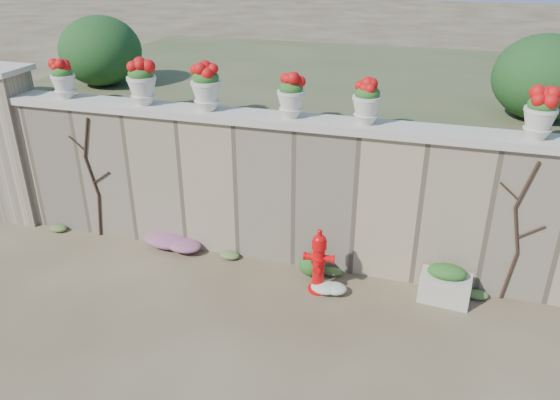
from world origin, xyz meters
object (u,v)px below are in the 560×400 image
(planter_box, at_px, (445,284))
(terracotta_pot, at_px, (538,128))
(fire_hydrant, at_px, (319,261))
(urn_pot_0, at_px, (63,79))

(planter_box, relative_size, terracotta_pot, 2.41)
(fire_hydrant, bearing_deg, terracotta_pot, 13.65)
(fire_hydrant, bearing_deg, planter_box, 5.58)
(planter_box, xyz_separation_m, urn_pot_0, (-5.55, 0.47, 2.13))
(planter_box, bearing_deg, fire_hydrant, -165.82)
(fire_hydrant, distance_m, urn_pot_0, 4.46)
(planter_box, height_order, terracotta_pot, terracotta_pot)
(urn_pot_0, bearing_deg, planter_box, -4.84)
(planter_box, relative_size, urn_pot_0, 1.21)
(urn_pot_0, distance_m, terracotta_pot, 6.32)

